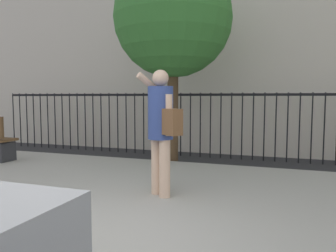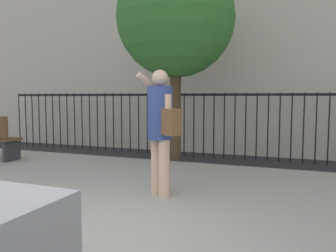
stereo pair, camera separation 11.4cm
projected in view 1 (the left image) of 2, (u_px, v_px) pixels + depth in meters
sidewalk at (146, 194)px, 4.96m from camera, size 28.00×4.40×0.15m
iron_fence at (205, 116)px, 8.35m from camera, size 12.03×0.04×1.60m
pedestrian_on_phone at (162, 123)px, 4.56m from camera, size 0.71×0.64×1.71m
street_tree_near at (173, 19)px, 7.09m from camera, size 2.48×2.48×4.38m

